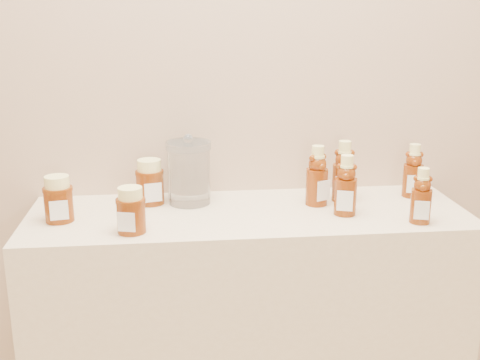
{
  "coord_description": "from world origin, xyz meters",
  "views": [
    {
      "loc": [
        -0.19,
        0.0,
        1.44
      ],
      "look_at": [
        -0.03,
        1.52,
        1.0
      ],
      "focal_mm": 45.0,
      "sensor_mm": 36.0,
      "label": 1
    }
  ],
  "objects_px": {
    "honey_jar_left": "(58,199)",
    "bear_bottle_front_left": "(346,181)",
    "display_table": "(248,356)",
    "bear_bottle_back_left": "(317,172)",
    "glass_canister": "(189,170)"
  },
  "relations": [
    {
      "from": "bear_bottle_back_left",
      "to": "bear_bottle_front_left",
      "type": "height_order",
      "value": "bear_bottle_back_left"
    },
    {
      "from": "display_table",
      "to": "glass_canister",
      "type": "xyz_separation_m",
      "value": [
        -0.16,
        0.1,
        0.55
      ]
    },
    {
      "from": "glass_canister",
      "to": "honey_jar_left",
      "type": "bearing_deg",
      "value": -161.31
    },
    {
      "from": "bear_bottle_front_left",
      "to": "glass_canister",
      "type": "relative_size",
      "value": 0.96
    },
    {
      "from": "bear_bottle_back_left",
      "to": "bear_bottle_front_left",
      "type": "relative_size",
      "value": 1.04
    },
    {
      "from": "honey_jar_left",
      "to": "glass_canister",
      "type": "bearing_deg",
      "value": 8.49
    },
    {
      "from": "display_table",
      "to": "bear_bottle_back_left",
      "type": "relative_size",
      "value": 6.23
    },
    {
      "from": "display_table",
      "to": "bear_bottle_back_left",
      "type": "xyz_separation_m",
      "value": [
        0.2,
        0.04,
        0.55
      ]
    },
    {
      "from": "bear_bottle_front_left",
      "to": "honey_jar_left",
      "type": "relative_size",
      "value": 1.52
    },
    {
      "from": "honey_jar_left",
      "to": "bear_bottle_front_left",
      "type": "bearing_deg",
      "value": -12.38
    },
    {
      "from": "bear_bottle_back_left",
      "to": "bear_bottle_front_left",
      "type": "bearing_deg",
      "value": -82.37
    },
    {
      "from": "bear_bottle_front_left",
      "to": "glass_canister",
      "type": "xyz_separation_m",
      "value": [
        -0.41,
        0.14,
        0.0
      ]
    },
    {
      "from": "display_table",
      "to": "bear_bottle_front_left",
      "type": "relative_size",
      "value": 6.46
    },
    {
      "from": "bear_bottle_back_left",
      "to": "glass_canister",
      "type": "distance_m",
      "value": 0.36
    },
    {
      "from": "display_table",
      "to": "honey_jar_left",
      "type": "bearing_deg",
      "value": -177.79
    }
  ]
}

